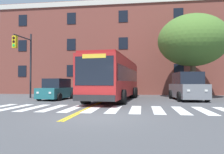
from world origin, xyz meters
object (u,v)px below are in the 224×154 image
Objects in this scene: street_tree_curbside_large at (193,41)px; car_teal_near_lane at (57,90)px; car_grey_far_lane at (187,87)px; city_bus at (114,78)px; traffic_light_far_corner at (25,55)px.

car_teal_near_lane is at bearing -163.34° from street_tree_curbside_large.
car_grey_far_lane is 0.57× the size of street_tree_curbside_large.
city_bus is 4.95m from car_teal_near_lane.
car_grey_far_lane reaches higher than car_teal_near_lane.
city_bus is at bearing -153.74° from street_tree_curbside_large.
car_grey_far_lane is (10.74, 0.84, 0.26)m from car_teal_near_lane.
city_bus is 1.89× the size of traffic_light_far_corner.
street_tree_curbside_large reaches higher than car_grey_far_lane.
traffic_light_far_corner is (-8.03, 0.39, 2.08)m from city_bus.
city_bus reaches higher than car_grey_far_lane.
street_tree_curbside_large is (1.06, 2.70, 4.27)m from car_grey_far_lane.
city_bus is at bearing -172.91° from car_grey_far_lane.
traffic_light_far_corner is 15.36m from street_tree_curbside_large.
car_teal_near_lane is 13.13m from street_tree_curbside_large.
city_bus is at bearing -2.75° from traffic_light_far_corner.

